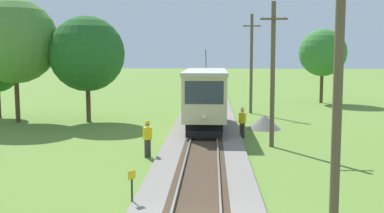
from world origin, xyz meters
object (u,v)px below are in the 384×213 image
tree_left_near (14,41)px  tree_right_far (87,54)px  utility_pole_near_tram (273,73)px  trackside_signal_marker (132,186)px  utility_pole_foreground (338,90)px  red_tram (205,96)px  track_worker (148,137)px  gravel_pile (264,122)px  utility_pole_mid (251,63)px  second_worker (242,121)px  tree_left_far (323,53)px

tree_left_near → tree_right_far: bearing=5.5°
utility_pole_near_tram → trackside_signal_marker: size_ratio=6.39×
utility_pole_foreground → utility_pole_near_tram: utility_pole_foreground is taller
red_tram → track_worker: 8.05m
red_tram → gravel_pile: red_tram is taller
red_tram → utility_pole_near_tram: 6.09m
track_worker → tree_left_near: bearing=-159.4°
utility_pole_mid → gravel_pile: bearing=-88.2°
red_tram → track_worker: size_ratio=4.79×
trackside_signal_marker → tree_right_far: tree_right_far is taller
utility_pole_mid → trackside_signal_marker: size_ratio=6.79×
red_tram → second_worker: size_ratio=4.79×
trackside_signal_marker → tree_left_near: size_ratio=0.14×
gravel_pile → tree_left_near: 18.07m
utility_pole_foreground → utility_pole_mid: size_ratio=0.97×
utility_pole_mid → second_worker: bearing=-97.3°
utility_pole_foreground → second_worker: size_ratio=4.36×
utility_pole_foreground → gravel_pile: utility_pole_foreground is taller
utility_pole_foreground → gravel_pile: (0.24, 17.49, -3.52)m
track_worker → tree_left_near: 15.62m
second_worker → tree_right_far: bearing=90.9°
utility_pole_near_tram → tree_right_far: size_ratio=1.01×
red_tram → tree_left_far: tree_left_far is taller
tree_left_near → tree_left_far: (24.50, 13.48, -0.82)m
utility_pole_foreground → track_worker: bearing=123.6°
red_tram → trackside_signal_marker: size_ratio=7.24×
utility_pole_mid → tree_left_far: utility_pole_mid is taller
tree_left_near → utility_pole_foreground: bearing=-49.1°
tree_right_far → track_worker: bearing=-61.5°
utility_pole_near_tram → tree_right_far: (-11.98, 7.85, 0.97)m
tree_left_near → red_tram: bearing=-11.5°
gravel_pile → trackside_signal_marker: bearing=-111.5°
red_tram → tree_right_far: size_ratio=1.14×
track_worker → second_worker: same height
utility_pole_near_tram → trackside_signal_marker: utility_pole_near_tram is taller
red_tram → utility_pole_mid: size_ratio=1.07×
utility_pole_near_tram → tree_left_far: 22.21m
utility_pole_foreground → utility_pole_mid: bearing=90.0°
utility_pole_mid → track_worker: utility_pole_mid is taller
gravel_pile → second_worker: (-1.62, -3.08, 0.51)m
red_tram → utility_pole_foreground: bearing=-78.0°
utility_pole_foreground → utility_pole_mid: utility_pole_mid is taller
track_worker → second_worker: 7.03m
tree_left_far → second_worker: bearing=-115.7°
tree_left_near → tree_left_far: 27.97m
utility_pole_near_tram → utility_pole_mid: utility_pole_mid is taller
tree_left_far → red_tram: bearing=-124.5°
tree_left_far → utility_pole_foreground: bearing=-102.9°
tree_right_far → second_worker: bearing=-27.8°
tree_left_near → tree_right_far: (4.95, 0.48, -0.90)m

